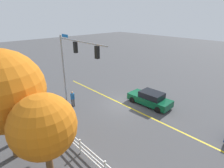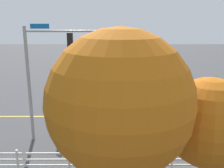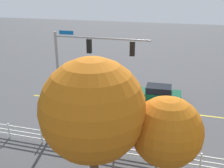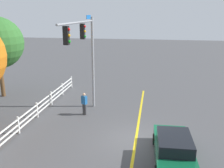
# 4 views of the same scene
# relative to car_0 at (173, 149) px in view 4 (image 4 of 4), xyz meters

# --- Properties ---
(ground_plane) EXTENTS (120.00, 120.00, 0.00)m
(ground_plane) POSITION_rel_car_0_xyz_m (1.92, 2.04, -0.72)
(ground_plane) COLOR #444447
(signal_assembly) EXTENTS (7.11, 0.38, 7.23)m
(signal_assembly) POSITION_rel_car_0_xyz_m (4.97, 5.86, 4.35)
(signal_assembly) COLOR gray
(signal_assembly) RESTS_ON ground_plane
(car_0) EXTENTS (4.69, 2.09, 1.50)m
(car_0) POSITION_rel_car_0_xyz_m (0.00, 0.00, 0.00)
(car_0) COLOR #0C4C2D
(car_0) RESTS_ON ground_plane
(pedestrian) EXTENTS (0.42, 0.48, 1.69)m
(pedestrian) POSITION_rel_car_0_xyz_m (5.21, 6.15, 0.20)
(pedestrian) COLOR #3F3F42
(pedestrian) RESTS_ON ground_plane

